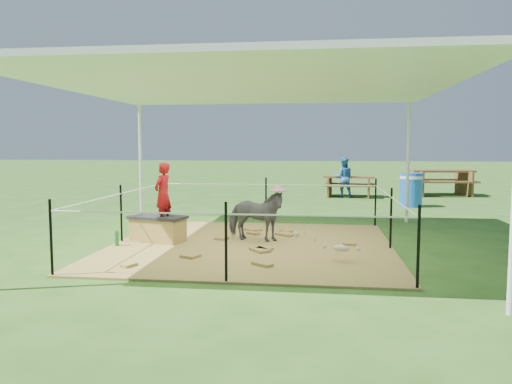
# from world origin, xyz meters

# --- Properties ---
(ground) EXTENTS (90.00, 90.00, 0.00)m
(ground) POSITION_xyz_m (0.00, 0.00, 0.00)
(ground) COLOR #2D5919
(ground) RESTS_ON ground
(hay_patch) EXTENTS (4.60, 4.60, 0.03)m
(hay_patch) POSITION_xyz_m (0.00, 0.00, 0.01)
(hay_patch) COLOR brown
(hay_patch) RESTS_ON ground
(canopy_tent) EXTENTS (6.30, 6.30, 2.90)m
(canopy_tent) POSITION_xyz_m (0.00, 0.00, 2.69)
(canopy_tent) COLOR silver
(canopy_tent) RESTS_ON ground
(rope_fence) EXTENTS (4.54, 4.54, 1.00)m
(rope_fence) POSITION_xyz_m (0.00, -0.00, 0.64)
(rope_fence) COLOR black
(rope_fence) RESTS_ON ground
(straw_bale) EXTENTS (0.97, 0.66, 0.39)m
(straw_bale) POSITION_xyz_m (-1.63, 0.07, 0.23)
(straw_bale) COLOR olive
(straw_bale) RESTS_ON hay_patch
(dark_cloth) EXTENTS (1.04, 0.73, 0.05)m
(dark_cloth) POSITION_xyz_m (-1.63, 0.07, 0.45)
(dark_cloth) COLOR black
(dark_cloth) RESTS_ON straw_bale
(woman) EXTENTS (0.35, 0.44, 1.06)m
(woman) POSITION_xyz_m (-1.53, 0.07, 0.95)
(woman) COLOR #B11116
(woman) RESTS_ON straw_bale
(green_bottle) EXTENTS (0.08, 0.08, 0.25)m
(green_bottle) POSITION_xyz_m (-2.18, -0.38, 0.15)
(green_bottle) COLOR #1B7934
(green_bottle) RESTS_ON hay_patch
(pony) EXTENTS (1.12, 0.68, 0.88)m
(pony) POSITION_xyz_m (0.03, 0.30, 0.47)
(pony) COLOR #49484D
(pony) RESTS_ON hay_patch
(pink_hat) EXTENTS (0.28, 0.28, 0.13)m
(pink_hat) POSITION_xyz_m (0.03, 0.30, 0.98)
(pink_hat) COLOR pink
(pink_hat) RESTS_ON pony
(foal) EXTENTS (0.86, 0.65, 0.43)m
(foal) POSITION_xyz_m (1.43, -1.03, 0.24)
(foal) COLOR #C7B491
(foal) RESTS_ON hay_patch
(trash_barrel) EXTENTS (0.65, 0.65, 0.92)m
(trash_barrel) POSITION_xyz_m (3.58, 5.85, 0.46)
(trash_barrel) COLOR blue
(trash_barrel) RESTS_ON ground
(picnic_table_near) EXTENTS (1.73, 1.34, 0.67)m
(picnic_table_near) POSITION_xyz_m (2.07, 8.31, 0.34)
(picnic_table_near) COLOR brown
(picnic_table_near) RESTS_ON ground
(picnic_table_far) EXTENTS (2.20, 1.71, 0.85)m
(picnic_table_far) POSITION_xyz_m (5.11, 9.16, 0.43)
(picnic_table_far) COLOR brown
(picnic_table_far) RESTS_ON ground
(distant_person) EXTENTS (0.65, 0.52, 1.28)m
(distant_person) POSITION_xyz_m (1.87, 8.08, 0.64)
(distant_person) COLOR #336FC0
(distant_person) RESTS_ON ground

